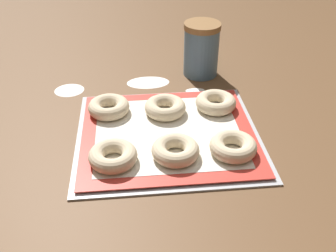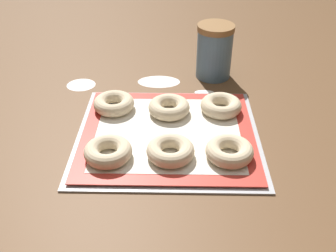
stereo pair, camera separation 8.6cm
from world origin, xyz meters
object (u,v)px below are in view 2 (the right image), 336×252
Objects in this scene: bagel_front_right at (229,151)px; bagel_back_right at (221,106)px; bagel_front_left at (108,151)px; flour_canister at (214,51)px; bagel_back_left at (114,103)px; bagel_front_center at (170,151)px; baking_tray at (168,134)px; bagel_back_center at (169,107)px.

bagel_front_right is 1.00× the size of bagel_back_right.
bagel_front_right is at bearing 1.51° from bagel_front_left.
bagel_back_left is at bearing -141.91° from flour_canister.
bagel_back_left is at bearing 93.91° from bagel_front_left.
bagel_front_left and bagel_back_left have the same top height.
bagel_front_left is at bearing -177.45° from bagel_front_center.
bagel_back_right is at bearing 35.14° from baking_tray.
flour_canister reaches higher than bagel_back_left.
baking_tray is 4.13× the size of bagel_back_left.
flour_canister is at bearing 67.32° from baking_tray.
bagel_back_left is 1.00× the size of bagel_back_center.
bagel_back_right is at bearing -89.09° from flour_canister.
flour_canister is (0.26, 0.20, 0.05)m from bagel_back_left.
bagel_front_center is (0.01, -0.09, 0.02)m from baking_tray.
bagel_front_center and bagel_front_right have the same top height.
bagel_back_left is at bearing 145.02° from baking_tray.
bagel_front_center is 1.00× the size of bagel_front_right.
baking_tray is 0.08m from bagel_back_center.
bagel_front_left is 0.13m from bagel_front_center.
bagel_back_right is (0.13, 0.09, 0.02)m from baking_tray.
flour_canister is (-0.00, 0.38, 0.05)m from bagel_front_right.
bagel_front_right is 0.21m from bagel_back_center.
bagel_back_left is 0.66× the size of flour_canister.
bagel_front_right reaches higher than baking_tray.
bagel_back_left is 0.33m from flour_canister.
flour_canister is (0.12, 0.30, 0.07)m from baking_tray.
bagel_front_left is at bearing -178.49° from bagel_front_right.
baking_tray is at bearing -34.98° from bagel_back_left.
bagel_front_center is 0.12m from bagel_front_right.
bagel_front_left is at bearing -125.24° from bagel_back_center.
flour_canister is (-0.00, 0.21, 0.05)m from bagel_back_right.
bagel_front_center is at bearing -106.93° from flour_canister.
bagel_front_center is (0.13, 0.01, 0.00)m from bagel_front_left.
bagel_back_center is (0.00, 0.08, 0.02)m from baking_tray.
bagel_front_right is 0.18m from bagel_back_right.
bagel_back_left is at bearing 173.90° from bagel_back_center.
flour_canister reaches higher than bagel_back_right.
baking_tray is 4.13× the size of bagel_front_right.
bagel_back_left reaches higher than baking_tray.
bagel_front_left is 0.31m from bagel_back_right.
bagel_front_left is at bearing -143.58° from bagel_back_right.
bagel_front_right is (0.13, -0.09, 0.02)m from baking_tray.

